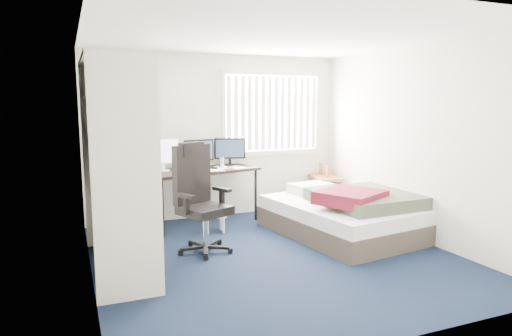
{
  "coord_description": "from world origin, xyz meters",
  "views": [
    {
      "loc": [
        -2.16,
        -4.65,
        1.78
      ],
      "look_at": [
        -0.06,
        0.4,
        0.99
      ],
      "focal_mm": 32.0,
      "sensor_mm": 36.0,
      "label": 1
    }
  ],
  "objects": [
    {
      "name": "ground",
      "position": [
        0.0,
        0.0,
        0.0
      ],
      "size": [
        4.2,
        4.2,
        0.0
      ],
      "primitive_type": "plane",
      "color": "black",
      "rests_on": "ground"
    },
    {
      "name": "room_shell",
      "position": [
        0.0,
        0.0,
        1.51
      ],
      "size": [
        4.2,
        4.2,
        4.2
      ],
      "color": "silver",
      "rests_on": "ground"
    },
    {
      "name": "window_assembly",
      "position": [
        0.9,
        2.04,
        1.6
      ],
      "size": [
        1.72,
        0.09,
        1.32
      ],
      "color": "white",
      "rests_on": "ground"
    },
    {
      "name": "closet",
      "position": [
        -1.67,
        0.27,
        1.35
      ],
      "size": [
        0.64,
        1.84,
        2.22
      ],
      "color": "beige",
      "rests_on": "ground"
    },
    {
      "name": "desk",
      "position": [
        -0.39,
        1.75,
        0.83
      ],
      "size": [
        1.78,
        1.14,
        1.27
      ],
      "color": "black",
      "rests_on": "ground"
    },
    {
      "name": "office_chair",
      "position": [
        -0.73,
        0.53,
        0.5
      ],
      "size": [
        0.8,
        0.8,
        1.3
      ],
      "color": "black",
      "rests_on": "ground"
    },
    {
      "name": "footstool",
      "position": [
        -0.35,
        1.21,
        0.19
      ],
      "size": [
        0.33,
        0.27,
        0.25
      ],
      "color": "white",
      "rests_on": "ground"
    },
    {
      "name": "nightstand",
      "position": [
        1.75,
        1.85,
        0.5
      ],
      "size": [
        0.56,
        0.89,
        0.75
      ],
      "color": "brown",
      "rests_on": "ground"
    },
    {
      "name": "bed",
      "position": [
        1.27,
        0.43,
        0.28
      ],
      "size": [
        1.8,
        2.23,
        0.67
      ],
      "color": "#433930",
      "rests_on": "ground"
    },
    {
      "name": "pine_box",
      "position": [
        -1.65,
        0.04,
        0.14
      ],
      "size": [
        0.43,
        0.36,
        0.28
      ],
      "primitive_type": "cube",
      "rotation": [
        0.0,
        0.0,
        -0.24
      ],
      "color": "#9D7C4E",
      "rests_on": "ground"
    }
  ]
}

